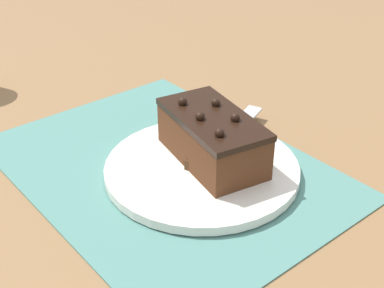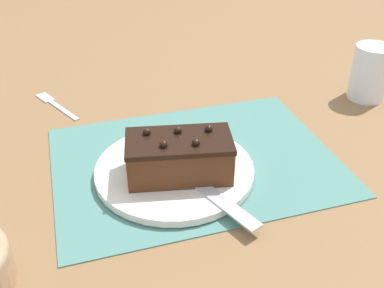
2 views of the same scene
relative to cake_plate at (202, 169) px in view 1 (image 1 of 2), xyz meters
The scene contains 5 objects.
ground_plane 0.05m from the cake_plate, 32.24° to the left, with size 3.00×3.00×0.00m, color olive.
placemat_woven 0.05m from the cake_plate, 32.24° to the left, with size 0.46×0.34×0.00m, color slate.
cake_plate is the anchor object (origin of this frame).
chocolate_cake 0.04m from the cake_plate, 81.33° to the right, with size 0.17×0.11×0.07m.
serving_knife 0.05m from the cake_plate, 62.76° to the right, with size 0.09×0.20×0.01m.
Camera 1 is at (-0.48, 0.35, 0.39)m, focal length 50.00 mm.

